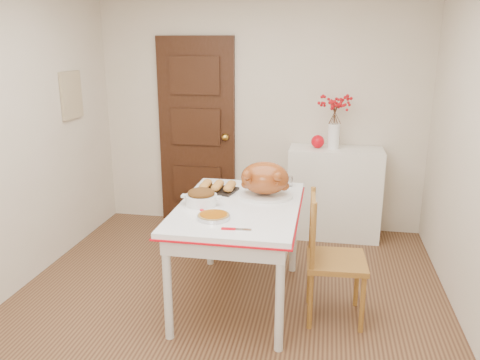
% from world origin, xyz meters
% --- Properties ---
extents(floor, '(3.50, 4.00, 0.00)m').
position_xyz_m(floor, '(0.00, 0.00, 0.00)').
color(floor, '#452819').
rests_on(floor, ground).
extents(wall_back, '(3.50, 0.00, 2.50)m').
position_xyz_m(wall_back, '(0.00, 2.00, 1.25)').
color(wall_back, beige).
rests_on(wall_back, ground).
extents(wall_front, '(3.50, 0.00, 2.50)m').
position_xyz_m(wall_front, '(0.00, -2.00, 1.25)').
color(wall_front, beige).
rests_on(wall_front, ground).
extents(door_back, '(0.85, 0.06, 2.06)m').
position_xyz_m(door_back, '(-0.70, 1.97, 1.03)').
color(door_back, '#331A0F').
rests_on(door_back, ground).
extents(photo_board, '(0.03, 0.35, 0.45)m').
position_xyz_m(photo_board, '(-1.73, 1.20, 1.50)').
color(photo_board, '#D1C686').
rests_on(photo_board, ground).
extents(sideboard, '(0.95, 0.42, 0.95)m').
position_xyz_m(sideboard, '(0.82, 1.78, 0.47)').
color(sideboard, white).
rests_on(sideboard, floor).
extents(kitchen_table, '(0.92, 1.35, 0.81)m').
position_xyz_m(kitchen_table, '(0.09, 0.28, 0.40)').
color(kitchen_table, white).
rests_on(kitchen_table, floor).
extents(chair_oak, '(0.45, 0.45, 0.96)m').
position_xyz_m(chair_oak, '(0.83, 0.17, 0.48)').
color(chair_oak, olive).
rests_on(chair_oak, floor).
extents(berry_vase, '(0.27, 0.27, 0.53)m').
position_xyz_m(berry_vase, '(0.79, 1.78, 1.21)').
color(berry_vase, white).
rests_on(berry_vase, sideboard).
extents(apple, '(0.13, 0.13, 0.13)m').
position_xyz_m(apple, '(0.63, 1.78, 1.01)').
color(apple, red).
rests_on(apple, sideboard).
extents(turkey_platter, '(0.49, 0.41, 0.28)m').
position_xyz_m(turkey_platter, '(0.26, 0.50, 0.95)').
color(turkey_platter, '#A24A17').
rests_on(turkey_platter, kitchen_table).
extents(pumpkin_pie, '(0.26, 0.26, 0.05)m').
position_xyz_m(pumpkin_pie, '(-0.03, -0.05, 0.83)').
color(pumpkin_pie, '#9E4C06').
rests_on(pumpkin_pie, kitchen_table).
extents(stuffing_dish, '(0.32, 0.26, 0.12)m').
position_xyz_m(stuffing_dish, '(-0.19, 0.23, 0.87)').
color(stuffing_dish, '#512C0D').
rests_on(stuffing_dish, kitchen_table).
extents(rolls_tray, '(0.33, 0.28, 0.08)m').
position_xyz_m(rolls_tray, '(-0.15, 0.58, 0.85)').
color(rolls_tray, '#C49142').
rests_on(rolls_tray, kitchen_table).
extents(pie_server, '(0.20, 0.07, 0.01)m').
position_xyz_m(pie_server, '(0.16, -0.23, 0.81)').
color(pie_server, silver).
rests_on(pie_server, kitchen_table).
extents(carving_knife, '(0.23, 0.25, 0.01)m').
position_xyz_m(carving_knife, '(-0.07, -0.00, 0.81)').
color(carving_knife, silver).
rests_on(carving_knife, kitchen_table).
extents(drinking_glass, '(0.07, 0.07, 0.10)m').
position_xyz_m(drinking_glass, '(0.17, 0.81, 0.86)').
color(drinking_glass, white).
rests_on(drinking_glass, kitchen_table).
extents(shaker_pair, '(0.09, 0.05, 0.09)m').
position_xyz_m(shaker_pair, '(0.41, 0.84, 0.85)').
color(shaker_pair, white).
rests_on(shaker_pair, kitchen_table).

